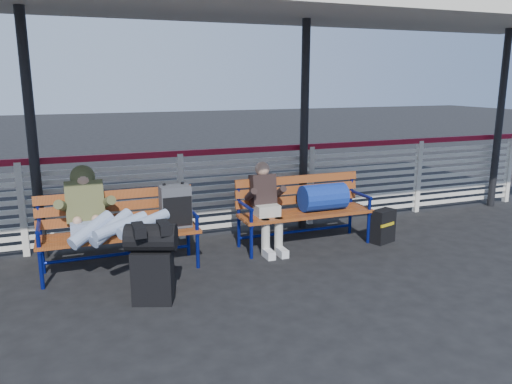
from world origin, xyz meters
name	(u,v)px	position (x,y,z in m)	size (l,w,h in m)	color
ground	(223,290)	(0.00, 0.00, 0.00)	(60.00, 60.00, 0.00)	black
fence	(181,192)	(0.00, 1.90, 0.66)	(12.08, 0.08, 1.24)	silver
luggage_stack	(152,260)	(-0.73, -0.03, 0.44)	(0.56, 0.43, 0.82)	black
bench_left	(140,217)	(-0.69, 0.99, 0.61)	(1.80, 0.56, 0.96)	#9C481E
bench_right	(314,200)	(1.60, 1.03, 0.60)	(1.80, 0.56, 0.92)	#9C481E
traveler_man	(108,221)	(-1.08, 0.65, 0.70)	(0.94, 1.64, 0.77)	#9BADD1
companion_person	(266,205)	(0.92, 1.03, 0.60)	(0.32, 0.66, 1.15)	#BBB8AA
suitcase_side	(383,226)	(2.52, 0.73, 0.23)	(0.37, 0.30, 0.46)	black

